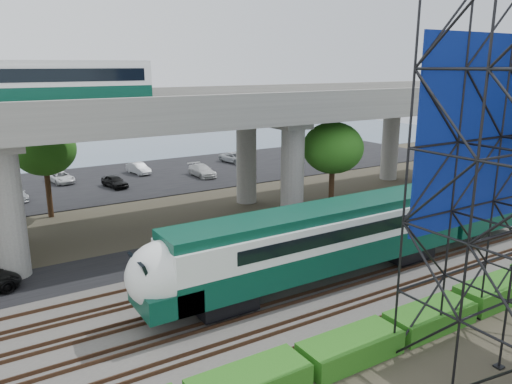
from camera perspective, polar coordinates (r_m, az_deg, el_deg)
ground at (r=25.07m, az=2.12°, el=-14.63°), size 140.00×140.00×0.00m
ballast_bed at (r=26.50m, az=-0.34°, el=-12.66°), size 90.00×12.00×0.20m
service_road at (r=33.45m, az=-8.01°, el=-6.99°), size 90.00×5.00×0.08m
parking_lot at (r=54.93m, az=-18.02°, el=0.95°), size 90.00×18.00×0.08m
harbor_water at (r=76.14m, az=-22.10°, el=4.18°), size 140.00×40.00×0.03m
rail_tracks at (r=26.42m, az=-0.34°, el=-12.32°), size 90.00×9.52×0.16m
commuter_train at (r=29.30m, az=11.21°, el=-4.34°), size 29.30×3.06×4.30m
overpass at (r=36.36m, az=-12.68°, el=7.83°), size 80.00×12.00×12.40m
hedge_strip at (r=22.43m, az=10.79°, el=-17.02°), size 34.60×1.80×1.20m
trees at (r=35.76m, az=-18.92°, el=3.01°), size 40.94×16.94×7.69m
parked_cars at (r=54.65m, az=-16.98°, el=1.66°), size 38.85×9.63×1.30m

